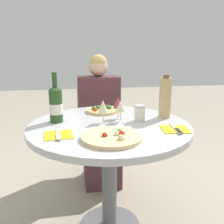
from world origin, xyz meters
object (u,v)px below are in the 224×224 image
(dining_table, at_px, (109,144))
(seated_diner, at_px, (100,126))
(pizza_large, at_px, (112,137))
(wine_bottle, at_px, (56,104))
(tall_carafe, at_px, (165,98))
(chair_behind_diner, at_px, (98,132))

(dining_table, relative_size, seated_diner, 0.87)
(pizza_large, bearing_deg, wine_bottle, 128.99)
(dining_table, bearing_deg, tall_carafe, 13.27)
(chair_behind_diner, relative_size, tall_carafe, 2.83)
(dining_table, xyz_separation_m, tall_carafe, (0.39, 0.09, 0.27))
(dining_table, bearing_deg, chair_behind_diner, 88.13)
(wine_bottle, height_order, tall_carafe, wine_bottle)
(chair_behind_diner, height_order, pizza_large, chair_behind_diner)
(chair_behind_diner, distance_m, tall_carafe, 0.96)
(dining_table, distance_m, chair_behind_diner, 0.87)
(pizza_large, relative_size, wine_bottle, 1.01)
(chair_behind_diner, distance_m, pizza_large, 1.16)
(chair_behind_diner, xyz_separation_m, tall_carafe, (0.36, -0.75, 0.48))
(wine_bottle, bearing_deg, chair_behind_diner, 64.69)
(wine_bottle, bearing_deg, seated_diner, 59.76)
(tall_carafe, bearing_deg, dining_table, -166.73)
(chair_behind_diner, height_order, wine_bottle, wine_bottle)
(seated_diner, height_order, tall_carafe, seated_diner)
(dining_table, bearing_deg, pizza_large, -96.14)
(seated_diner, height_order, pizza_large, seated_diner)
(dining_table, bearing_deg, wine_bottle, 161.50)
(dining_table, height_order, pizza_large, pizza_large)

